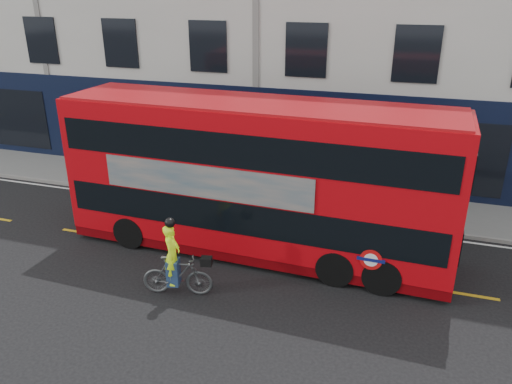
% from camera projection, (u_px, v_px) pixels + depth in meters
% --- Properties ---
extents(ground, '(120.00, 120.00, 0.00)m').
position_uv_depth(ground, '(173.00, 275.00, 14.45)').
color(ground, black).
rests_on(ground, ground).
extents(pavement, '(60.00, 3.00, 0.12)m').
position_uv_depth(pavement, '(245.00, 191.00, 20.15)').
color(pavement, slate).
rests_on(pavement, ground).
extents(kerb, '(60.00, 0.12, 0.13)m').
position_uv_depth(kerb, '(232.00, 206.00, 18.83)').
color(kerb, gray).
rests_on(kerb, ground).
extents(road_edge_line, '(58.00, 0.10, 0.01)m').
position_uv_depth(road_edge_line, '(229.00, 210.00, 18.59)').
color(road_edge_line, silver).
rests_on(road_edge_line, ground).
extents(lane_dashes, '(58.00, 0.12, 0.01)m').
position_uv_depth(lane_dashes, '(194.00, 250.00, 15.77)').
color(lane_dashes, gold).
rests_on(lane_dashes, ground).
extents(bus, '(11.79, 3.04, 4.72)m').
position_uv_depth(bus, '(257.00, 178.00, 14.94)').
color(bus, '#BC070E').
rests_on(bus, ground).
extents(cyclist, '(1.98, 0.94, 2.28)m').
position_uv_depth(cyclist, '(176.00, 270.00, 13.28)').
color(cyclist, '#484C4E').
rests_on(cyclist, ground).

